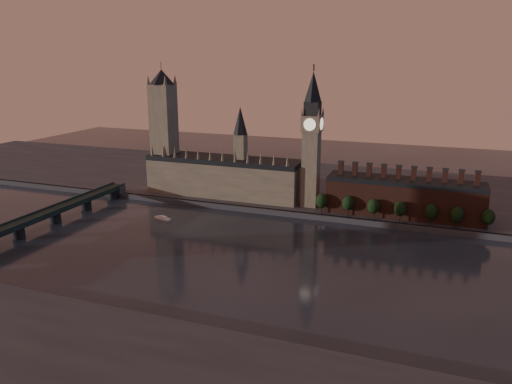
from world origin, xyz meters
TOP-DOWN VIEW (x-y plane):
  - ground at (0.00, 0.00)m, footprint 900.00×900.00m
  - north_bank at (0.00, 178.04)m, footprint 900.00×182.00m
  - palace_of_westminster at (-64.41, 114.91)m, footprint 130.00×30.30m
  - victoria_tower at (-120.00, 115.00)m, footprint 24.00×24.00m
  - big_ben at (10.00, 110.00)m, footprint 15.00×15.00m
  - chimney_block at (80.00, 110.00)m, footprint 110.00×25.00m
  - embankment_tree_0 at (22.87, 94.65)m, footprint 8.60×8.60m
  - embankment_tree_1 at (42.23, 95.39)m, footprint 8.60×8.60m
  - embankment_tree_2 at (60.52, 93.54)m, footprint 8.60×8.60m
  - embankment_tree_3 at (78.94, 93.80)m, footprint 8.60×8.60m
  - embankment_tree_4 at (99.23, 94.52)m, footprint 8.60×8.60m
  - embankment_tree_5 at (115.80, 93.78)m, footprint 8.60×8.60m
  - embankment_tree_6 at (135.26, 95.06)m, footprint 8.60×8.60m
  - westminster_bridge at (-155.00, -2.70)m, footprint 14.00×200.00m
  - river_boat at (-85.70, 50.17)m, footprint 14.25×7.25m

SIDE VIEW (x-z plane):
  - ground at x=0.00m, z-range 0.00..0.00m
  - river_boat at x=-85.70m, z-range -0.32..2.42m
  - north_bank at x=0.00m, z-range 0.00..4.00m
  - westminster_bridge at x=-155.00m, z-range 1.66..13.21m
  - embankment_tree_0 at x=22.87m, z-range 6.03..20.91m
  - embankment_tree_1 at x=42.23m, z-range 6.03..20.91m
  - embankment_tree_2 at x=60.52m, z-range 6.03..20.91m
  - embankment_tree_3 at x=78.94m, z-range 6.03..20.91m
  - embankment_tree_4 at x=99.23m, z-range 6.03..20.91m
  - embankment_tree_5 at x=115.80m, z-range 6.03..20.91m
  - embankment_tree_6 at x=135.26m, z-range 6.03..20.91m
  - chimney_block at x=80.00m, z-range -0.68..36.32m
  - palace_of_westminster at x=-64.41m, z-range -15.37..58.63m
  - big_ben at x=10.00m, z-range 3.33..110.33m
  - victoria_tower at x=-120.00m, z-range 5.09..113.09m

